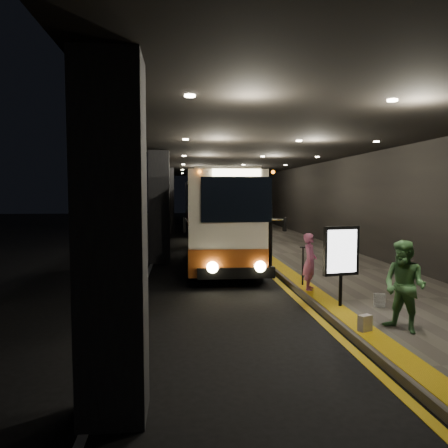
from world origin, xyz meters
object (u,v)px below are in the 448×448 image
info_sign (341,253)px  bag_plain (365,323)px  coach_second (204,206)px  passenger_waiting_green (405,286)px  passenger_boarding (310,262)px  coach_main (219,220)px  stanchion_post (303,266)px  bag_polka (380,300)px

info_sign → bag_plain: bearing=-107.7°
coach_second → passenger_waiting_green: (2.49, -24.69, -0.72)m
passenger_waiting_green → passenger_boarding: bearing=159.1°
coach_main → stanchion_post: size_ratio=10.20×
passenger_boarding → bag_polka: size_ratio=4.97×
coach_main → bag_plain: size_ratio=35.28×
passenger_waiting_green → bag_plain: (-0.74, 0.05, -0.71)m
coach_main → passenger_waiting_green: coach_main is taller
passenger_waiting_green → bag_polka: bearing=136.3°
passenger_boarding → coach_main: bearing=37.4°
passenger_waiting_green → stanchion_post: (-0.77, 4.19, -0.32)m
coach_main → info_sign: bearing=-72.8°
info_sign → stanchion_post: 2.44m
bag_polka → bag_plain: size_ratio=0.98×
coach_main → stanchion_post: 6.00m
bag_polka → stanchion_post: 2.72m
bag_polka → coach_second: bearing=97.0°
passenger_boarding → bag_plain: bearing=-159.8°
passenger_boarding → bag_polka: passenger_boarding is taller
passenger_boarding → stanchion_post: 0.60m
coach_main → coach_second: size_ratio=0.96×
coach_main → coach_second: coach_second is taller
coach_second → stanchion_post: size_ratio=10.59×
passenger_waiting_green → stanchion_post: 4.27m
passenger_waiting_green → bag_polka: size_ratio=5.61×
bag_plain → coach_second: bearing=94.1°
passenger_waiting_green → bag_plain: bearing=-126.4°
stanchion_post → passenger_waiting_green: bearing=-79.6°
bag_plain → coach_main: bearing=101.1°
coach_second → passenger_waiting_green: size_ratio=6.66×
coach_second → bag_polka: (2.84, -22.95, -1.43)m
bag_polka → info_sign: 1.42m
passenger_waiting_green → bag_polka: 1.91m
coach_second → info_sign: coach_second is taller
coach_main → info_sign: 8.22m
coach_second → bag_plain: coach_second is taller
passenger_boarding → bag_plain: size_ratio=4.88×
coach_main → stanchion_post: bearing=-69.3°
coach_main → passenger_boarding: size_ratio=7.24×
coach_main → bag_polka: (2.99, -8.07, -1.35)m
bag_plain → stanchion_post: size_ratio=0.29×
coach_second → passenger_waiting_green: bearing=-85.1°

